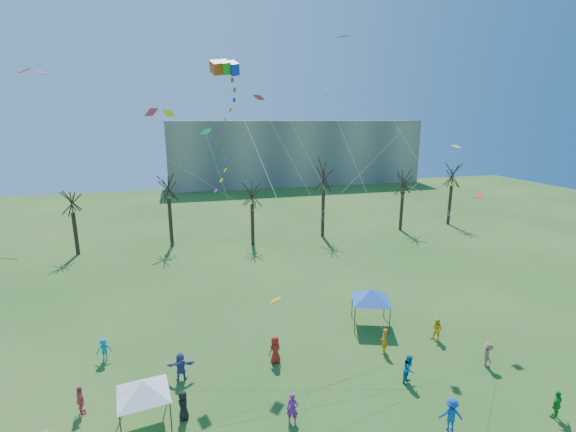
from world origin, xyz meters
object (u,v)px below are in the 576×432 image
object	(u,v)px
canopy_tent_white	(143,387)
canopy_tent_blue	(371,295)
distant_building	(295,152)
big_box_kite	(230,138)

from	to	relation	value
canopy_tent_white	canopy_tent_blue	xyz separation A→B (m)	(15.94, 6.42, 0.22)
distant_building	big_box_kite	world-z (taller)	big_box_kite
distant_building	canopy_tent_white	world-z (taller)	distant_building
canopy_tent_white	canopy_tent_blue	world-z (taller)	canopy_tent_blue
big_box_kite	canopy_tent_white	xyz separation A→B (m)	(-5.31, -3.66, -12.20)
distant_building	canopy_tent_blue	size ratio (longest dim) A/B	16.36
distant_building	canopy_tent_white	bearing A→B (deg)	-111.74
distant_building	canopy_tent_blue	distance (m)	71.05
canopy_tent_blue	distant_building	bearing A→B (deg)	78.36
distant_building	canopy_tent_blue	bearing A→B (deg)	-101.64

